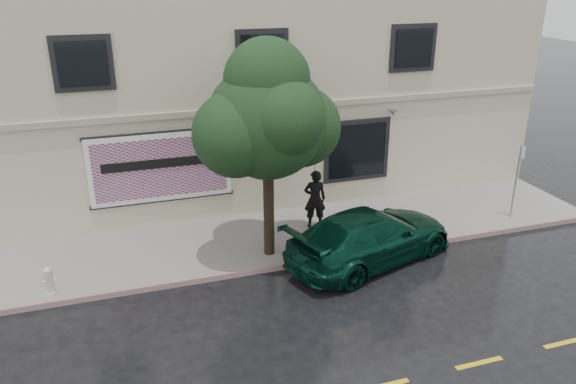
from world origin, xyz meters
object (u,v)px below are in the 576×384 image
object	(u,v)px
pedestrian	(315,199)
street_tree	(268,121)
fire_hydrant	(49,281)
car	(371,236)

from	to	relation	value
pedestrian	street_tree	distance (m)	3.60
pedestrian	fire_hydrant	size ratio (longest dim) A/B	2.48
street_tree	fire_hydrant	bearing A→B (deg)	-175.97
car	pedestrian	distance (m)	2.39
pedestrian	street_tree	bearing A→B (deg)	46.62
street_tree	fire_hydrant	size ratio (longest dim) A/B	7.18
car	fire_hydrant	size ratio (longest dim) A/B	6.84
street_tree	fire_hydrant	distance (m)	6.65
pedestrian	street_tree	world-z (taller)	street_tree
car	fire_hydrant	bearing A→B (deg)	67.54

